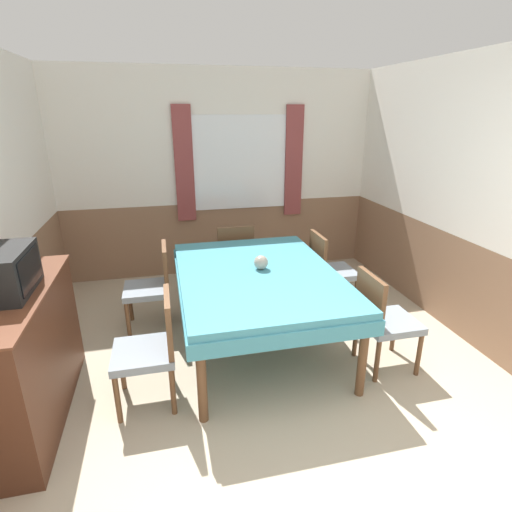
{
  "coord_description": "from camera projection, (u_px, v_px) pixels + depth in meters",
  "views": [
    {
      "loc": [
        -0.74,
        -1.33,
        2.09
      ],
      "look_at": [
        0.02,
        1.87,
        0.89
      ],
      "focal_mm": 28.0,
      "sensor_mm": 36.0,
      "label": 1
    }
  ],
  "objects": [
    {
      "name": "wall_back",
      "position": [
        221.0,
        175.0,
        5.16
      ],
      "size": [
        4.4,
        0.09,
        2.6
      ],
      "color": "white",
      "rests_on": "ground_plane"
    },
    {
      "name": "wall_right",
      "position": [
        458.0,
        198.0,
        3.83
      ],
      "size": [
        0.05,
        4.22,
        2.6
      ],
      "color": "white",
      "rests_on": "ground_plane"
    },
    {
      "name": "dining_table",
      "position": [
        258.0,
        282.0,
        3.58
      ],
      "size": [
        1.4,
        1.94,
        0.74
      ],
      "color": "teal",
      "rests_on": "ground_plane"
    },
    {
      "name": "chair_right_near",
      "position": [
        382.0,
        318.0,
        3.32
      ],
      "size": [
        0.44,
        0.44,
        0.87
      ],
      "rotation": [
        0.0,
        0.0,
        4.71
      ],
      "color": "brown",
      "rests_on": "ground_plane"
    },
    {
      "name": "chair_left_far",
      "position": [
        153.0,
        284.0,
        3.96
      ],
      "size": [
        0.44,
        0.44,
        0.87
      ],
      "rotation": [
        0.0,
        0.0,
        1.57
      ],
      "color": "brown",
      "rests_on": "ground_plane"
    },
    {
      "name": "chair_right_far",
      "position": [
        328.0,
        268.0,
        4.36
      ],
      "size": [
        0.44,
        0.44,
        0.87
      ],
      "rotation": [
        0.0,
        0.0,
        4.71
      ],
      "color": "brown",
      "rests_on": "ground_plane"
    },
    {
      "name": "chair_head_window",
      "position": [
        234.0,
        256.0,
        4.74
      ],
      "size": [
        0.44,
        0.44,
        0.87
      ],
      "color": "brown",
      "rests_on": "ground_plane"
    },
    {
      "name": "chair_left_near",
      "position": [
        152.0,
        346.0,
        2.92
      ],
      "size": [
        0.44,
        0.44,
        0.87
      ],
      "rotation": [
        0.0,
        0.0,
        1.57
      ],
      "color": "brown",
      "rests_on": "ground_plane"
    },
    {
      "name": "sideboard",
      "position": [
        24.0,
        356.0,
        2.75
      ],
      "size": [
        0.46,
        1.42,
        0.98
      ],
      "color": "#4C2819",
      "rests_on": "ground_plane"
    },
    {
      "name": "tv",
      "position": [
        6.0,
        272.0,
        2.54
      ],
      "size": [
        0.29,
        0.51,
        0.29
      ],
      "color": "black",
      "rests_on": "sideboard"
    },
    {
      "name": "vase",
      "position": [
        261.0,
        262.0,
        3.58
      ],
      "size": [
        0.13,
        0.13,
        0.13
      ],
      "color": "#A39989",
      "rests_on": "dining_table"
    }
  ]
}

